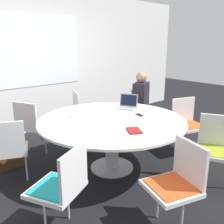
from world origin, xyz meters
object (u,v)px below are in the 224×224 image
person_0 (142,99)px  chair_4 (62,183)px  chair_6 (216,145)px  spiral_notebook (134,131)px  chair_0 (141,106)px  chair_7 (187,121)px  chair_5 (177,179)px  handbag (10,158)px  laptop (128,105)px  coffee_cup (73,115)px  chair_3 (8,147)px  chair_1 (83,110)px  chair_2 (32,123)px  cell_phone (139,115)px

person_0 → chair_4: bearing=1.2°
chair_6 → spiral_notebook: bearing=24.8°
chair_0 → chair_7: (-0.15, -1.14, 0.00)m
person_0 → chair_0: bearing=-161.0°
chair_5 → handbag: (-0.75, 2.25, -0.38)m
chair_6 → laptop: bearing=-23.6°
chair_5 → person_0: person_0 is taller
chair_0 → coffee_cup: 1.84m
chair_5 → chair_3: bearing=44.5°
spiral_notebook → chair_1: bearing=73.9°
chair_3 → chair_4: bearing=-61.8°
chair_2 → handbag: bearing=-92.1°
chair_4 → chair_6: (1.85, -0.48, 0.00)m
chair_3 → chair_7: 2.64m
chair_1 → person_0: bearing=72.4°
chair_1 → cell_phone: chair_1 is taller
chair_0 → coffee_cup: chair_0 is taller
chair_4 → handbag: chair_4 is taller
chair_7 → coffee_cup: chair_7 is taller
chair_3 → chair_7: (2.51, -0.84, 0.00)m
chair_0 → person_0: 0.32m
chair_7 → chair_6: bearing=71.6°
chair_0 → cell_phone: (-1.01, -0.89, 0.21)m
chair_4 → chair_1: bearing=24.5°
chair_5 → coffee_cup: bearing=18.4°
chair_5 → chair_7: 1.85m
chair_3 → laptop: (1.80, -0.20, 0.26)m
chair_2 → spiral_notebook: size_ratio=3.35×
chair_5 → cell_phone: bearing=-15.2°
chair_7 → handbag: (-2.35, 1.33, -0.38)m
chair_6 → handbag: size_ratio=2.40×
chair_1 → chair_5: same height
handbag → chair_5: bearing=-71.6°
coffee_cup → spiral_notebook: bearing=-75.2°
chair_0 → coffee_cup: (-1.78, -0.39, 0.24)m
laptop → spiral_notebook: 1.06m
chair_0 → person_0: person_0 is taller
chair_5 → cell_phone: size_ratio=5.56×
chair_1 → chair_4: size_ratio=1.00×
person_0 → handbag: bearing=-35.5°
chair_0 → coffee_cup: bearing=-14.1°
chair_4 → chair_2: bearing=47.4°
chair_4 → chair_3: bearing=67.6°
chair_3 → chair_5: 1.98m
laptop → coffee_cup: laptop is taller
chair_2 → person_0: bearing=47.8°
chair_5 → person_0: 2.46m
chair_3 → person_0: person_0 is taller
chair_3 → coffee_cup: 0.91m
chair_7 → handbag: bearing=-10.8°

